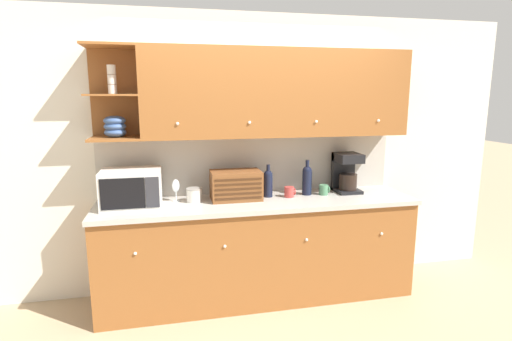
% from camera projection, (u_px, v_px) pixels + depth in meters
% --- Properties ---
extents(ground_plane, '(24.00, 24.00, 0.00)m').
position_uv_depth(ground_plane, '(251.00, 280.00, 4.07)').
color(ground_plane, tan).
extents(wall_back, '(5.22, 0.06, 2.60)m').
position_uv_depth(wall_back, '(250.00, 154.00, 3.85)').
color(wall_back, silver).
rests_on(wall_back, ground_plane).
extents(counter_unit, '(2.84, 0.66, 0.93)m').
position_uv_depth(counter_unit, '(258.00, 249.00, 3.68)').
color(counter_unit, '#935628').
rests_on(counter_unit, ground_plane).
extents(backsplash_panel, '(2.82, 0.01, 0.56)m').
position_uv_depth(backsplash_panel, '(251.00, 164.00, 3.83)').
color(backsplash_panel, '#B7B2A8').
rests_on(backsplash_panel, counter_unit).
extents(upper_cabinets, '(2.82, 0.39, 0.77)m').
position_uv_depth(upper_cabinets, '(273.00, 93.00, 3.58)').
color(upper_cabinets, '#935628').
rests_on(upper_cabinets, backsplash_panel).
extents(microwave, '(0.49, 0.38, 0.31)m').
position_uv_depth(microwave, '(132.00, 188.00, 3.36)').
color(microwave, silver).
rests_on(microwave, counter_unit).
extents(wine_glass, '(0.07, 0.07, 0.20)m').
position_uv_depth(wine_glass, '(176.00, 187.00, 3.52)').
color(wine_glass, silver).
rests_on(wine_glass, counter_unit).
extents(storage_canister, '(0.14, 0.14, 0.12)m').
position_uv_depth(storage_canister, '(194.00, 195.00, 3.51)').
color(storage_canister, silver).
rests_on(storage_canister, counter_unit).
extents(bread_box, '(0.45, 0.28, 0.26)m').
position_uv_depth(bread_box, '(236.00, 185.00, 3.59)').
color(bread_box, brown).
rests_on(bread_box, counter_unit).
extents(wine_bottle, '(0.08, 0.08, 0.30)m').
position_uv_depth(wine_bottle, '(268.00, 182.00, 3.68)').
color(wine_bottle, black).
rests_on(wine_bottle, counter_unit).
extents(mug_blue_second, '(0.10, 0.09, 0.10)m').
position_uv_depth(mug_blue_second, '(289.00, 192.00, 3.68)').
color(mug_blue_second, '#B73D38').
rests_on(mug_blue_second, counter_unit).
extents(second_wine_bottle, '(0.09, 0.09, 0.33)m').
position_uv_depth(second_wine_bottle, '(307.00, 179.00, 3.75)').
color(second_wine_bottle, black).
rests_on(second_wine_bottle, counter_unit).
extents(mug, '(0.10, 0.08, 0.10)m').
position_uv_depth(mug, '(324.00, 190.00, 3.77)').
color(mug, '#4C845B').
rests_on(mug, counter_unit).
extents(coffee_maker, '(0.23, 0.26, 0.38)m').
position_uv_depth(coffee_maker, '(346.00, 172.00, 3.87)').
color(coffee_maker, black).
rests_on(coffee_maker, counter_unit).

